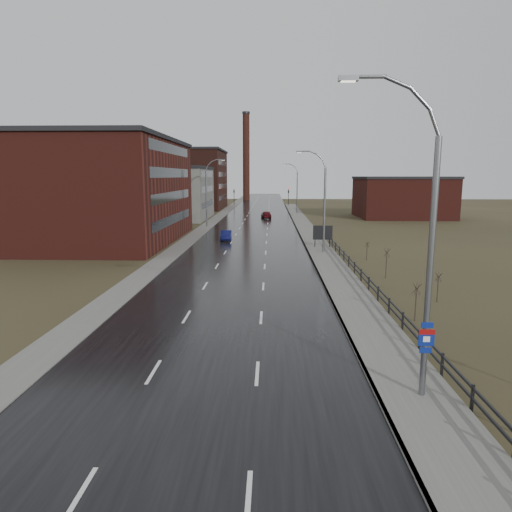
# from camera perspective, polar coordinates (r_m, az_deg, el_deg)

# --- Properties ---
(ground) EXTENTS (320.00, 320.00, 0.00)m
(ground) POSITION_cam_1_polar(r_m,az_deg,el_deg) (17.38, -8.35, -19.82)
(ground) COLOR #2D2819
(ground) RESTS_ON ground
(road) EXTENTS (14.00, 300.00, 0.06)m
(road) POSITION_cam_1_polar(r_m,az_deg,el_deg) (75.37, -0.32, 3.44)
(road) COLOR black
(road) RESTS_ON ground
(sidewalk_right) EXTENTS (3.20, 180.00, 0.18)m
(sidewalk_right) POSITION_cam_1_polar(r_m,az_deg,el_deg) (50.88, 8.32, 0.23)
(sidewalk_right) COLOR #595651
(sidewalk_right) RESTS_ON ground
(curb_right) EXTENTS (0.16, 180.00, 0.18)m
(curb_right) POSITION_cam_1_polar(r_m,az_deg,el_deg) (50.73, 6.61, 0.24)
(curb_right) COLOR slate
(curb_right) RESTS_ON ground
(sidewalk_left) EXTENTS (2.40, 260.00, 0.12)m
(sidewalk_left) POSITION_cam_1_polar(r_m,az_deg,el_deg) (76.12, -6.51, 3.47)
(sidewalk_left) COLOR #595651
(sidewalk_left) RESTS_ON ground
(warehouse_near) EXTENTS (22.44, 28.56, 13.50)m
(warehouse_near) POSITION_cam_1_polar(r_m,az_deg,el_deg) (64.43, -20.05, 7.74)
(warehouse_near) COLOR #471914
(warehouse_near) RESTS_ON ground
(warehouse_mid) EXTENTS (16.32, 20.40, 10.50)m
(warehouse_mid) POSITION_cam_1_polar(r_m,az_deg,el_deg) (95.20, -10.89, 7.78)
(warehouse_mid) COLOR slate
(warehouse_mid) RESTS_ON ground
(warehouse_far) EXTENTS (26.52, 24.48, 15.50)m
(warehouse_far) POSITION_cam_1_polar(r_m,az_deg,el_deg) (125.52, -10.16, 9.44)
(warehouse_far) COLOR #331611
(warehouse_far) RESTS_ON ground
(building_right) EXTENTS (18.36, 16.32, 8.50)m
(building_right) POSITION_cam_1_polar(r_m,az_deg,el_deg) (100.74, 17.81, 7.03)
(building_right) COLOR #471914
(building_right) RESTS_ON ground
(smokestack) EXTENTS (2.70, 2.70, 30.70)m
(smokestack) POSITION_cam_1_polar(r_m,az_deg,el_deg) (165.21, -1.24, 12.37)
(smokestack) COLOR #331611
(smokestack) RESTS_ON ground
(streetlight_main) EXTENTS (3.91, 0.29, 12.11)m
(streetlight_main) POSITION_cam_1_polar(r_m,az_deg,el_deg) (17.92, 20.10, 1.19)
(streetlight_main) COLOR slate
(streetlight_main) RESTS_ON ground
(streetlight_right_mid) EXTENTS (3.36, 0.28, 11.35)m
(streetlight_right_mid) POSITION_cam_1_polar(r_m,az_deg,el_deg) (51.22, 8.24, 6.78)
(streetlight_right_mid) COLOR slate
(streetlight_right_mid) RESTS_ON ground
(streetlight_left) EXTENTS (3.36, 0.28, 11.35)m
(streetlight_left) POSITION_cam_1_polar(r_m,az_deg,el_deg) (77.60, -6.01, 7.88)
(streetlight_left) COLOR slate
(streetlight_left) RESTS_ON ground
(streetlight_right_far) EXTENTS (3.36, 0.28, 11.35)m
(streetlight_right_far) POSITION_cam_1_polar(r_m,az_deg,el_deg) (105.02, 5.00, 8.43)
(streetlight_right_far) COLOR slate
(streetlight_right_far) RESTS_ON ground
(guardrail) EXTENTS (0.10, 53.05, 1.10)m
(guardrail) POSITION_cam_1_polar(r_m,az_deg,el_deg) (34.87, 14.16, -3.42)
(guardrail) COLOR black
(guardrail) RESTS_ON ground
(shrub_c) EXTENTS (0.55, 0.58, 2.33)m
(shrub_c) POSITION_cam_1_polar(r_m,az_deg,el_deg) (29.00, 19.36, -5.33)
(shrub_c) COLOR #382D23
(shrub_c) RESTS_ON ground
(shrub_d) EXTENTS (0.49, 0.52, 2.07)m
(shrub_d) POSITION_cam_1_polar(r_m,az_deg,el_deg) (33.87, 21.79, -3.56)
(shrub_d) COLOR #382D23
(shrub_d) RESTS_ON ground
(shrub_e) EXTENTS (0.61, 0.64, 2.59)m
(shrub_e) POSITION_cam_1_polar(r_m,az_deg,el_deg) (40.16, 15.99, -0.79)
(shrub_e) COLOR #382D23
(shrub_e) RESTS_ON ground
(shrub_f) EXTENTS (0.47, 0.49, 1.96)m
(shrub_f) POSITION_cam_1_polar(r_m,az_deg,el_deg) (48.48, 13.70, 0.71)
(shrub_f) COLOR #382D23
(shrub_f) RESTS_ON ground
(billboard) EXTENTS (2.33, 0.17, 2.76)m
(billboard) POSITION_cam_1_polar(r_m,az_deg,el_deg) (55.39, 8.33, 2.84)
(billboard) COLOR black
(billboard) RESTS_ON ground
(traffic_light_left) EXTENTS (0.58, 2.73, 5.30)m
(traffic_light_left) POSITION_cam_1_polar(r_m,az_deg,el_deg) (135.32, -2.76, 8.27)
(traffic_light_left) COLOR black
(traffic_light_left) RESTS_ON ground
(traffic_light_right) EXTENTS (0.58, 2.73, 5.30)m
(traffic_light_right) POSITION_cam_1_polar(r_m,az_deg,el_deg) (134.99, 4.09, 8.25)
(traffic_light_right) COLOR black
(traffic_light_right) RESTS_ON ground
(car_near) EXTENTS (1.63, 4.11, 1.33)m
(car_near) POSITION_cam_1_polar(r_m,az_deg,el_deg) (61.59, -3.75, 2.55)
(car_near) COLOR #0D1044
(car_near) RESTS_ON ground
(car_far) EXTENTS (2.34, 4.63, 1.51)m
(car_far) POSITION_cam_1_polar(r_m,az_deg,el_deg) (93.80, 1.29, 5.17)
(car_far) COLOR #4D0C13
(car_far) RESTS_ON ground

